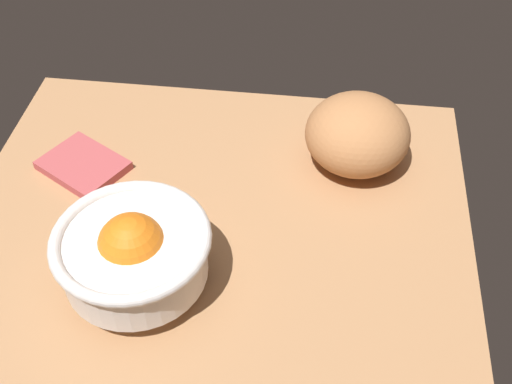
{
  "coord_description": "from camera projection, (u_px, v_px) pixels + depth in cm",
  "views": [
    {
      "loc": [
        13.45,
        -59.76,
        67.84
      ],
      "look_at": [
        5.7,
        2.25,
        5.0
      ],
      "focal_mm": 45.68,
      "sensor_mm": 36.0,
      "label": 1
    }
  ],
  "objects": [
    {
      "name": "fruit_bowl",
      "position": [
        133.0,
        250.0,
        0.79
      ],
      "size": [
        19.63,
        19.63,
        11.46
      ],
      "color": "white",
      "rests_on": "ground"
    },
    {
      "name": "ground_plane",
      "position": [
        214.0,
        232.0,
        0.92
      ],
      "size": [
        71.57,
        62.28,
        3.0
      ],
      "primitive_type": "cube",
      "color": "#B37F53"
    },
    {
      "name": "bread_loaf",
      "position": [
        357.0,
        134.0,
        0.96
      ],
      "size": [
        20.05,
        19.92,
        11.14
      ],
      "primitive_type": "ellipsoid",
      "rotation": [
        0.0,
        0.0,
        0.36
      ],
      "color": "#BB7B4A",
      "rests_on": "ground"
    },
    {
      "name": "napkin_folded",
      "position": [
        83.0,
        165.0,
        0.99
      ],
      "size": [
        15.0,
        14.0,
        1.38
      ],
      "primitive_type": "cube",
      "rotation": [
        0.0,
        0.0,
        -0.53
      ],
      "color": "#B94C4E",
      "rests_on": "ground"
    }
  ]
}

